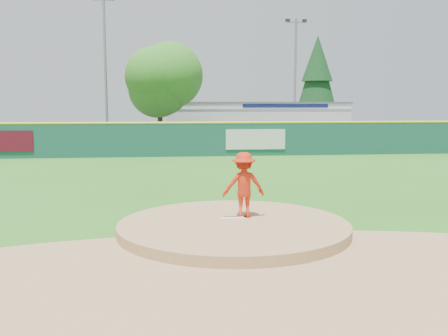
{
  "coord_description": "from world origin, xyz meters",
  "views": [
    {
      "loc": [
        -1.56,
        -11.51,
        3.0
      ],
      "look_at": [
        0.0,
        2.0,
        1.3
      ],
      "focal_mm": 40.0,
      "sensor_mm": 36.0,
      "label": 1
    }
  ],
  "objects": [
    {
      "name": "ground",
      "position": [
        0.0,
        0.0,
        0.0
      ],
      "size": [
        120.0,
        120.0,
        0.0
      ],
      "primitive_type": "plane",
      "color": "#286B19",
      "rests_on": "ground"
    },
    {
      "name": "pitchers_mound",
      "position": [
        0.0,
        0.0,
        0.0
      ],
      "size": [
        5.5,
        5.5,
        0.5
      ],
      "primitive_type": "cylinder",
      "color": "#9E774C",
      "rests_on": "ground"
    },
    {
      "name": "pitching_rubber",
      "position": [
        0.0,
        0.3,
        0.27
      ],
      "size": [
        0.6,
        0.15,
        0.04
      ],
      "primitive_type": "cube",
      "color": "white",
      "rests_on": "pitchers_mound"
    },
    {
      "name": "infield_dirt_arc",
      "position": [
        0.0,
        -3.0,
        0.01
      ],
      "size": [
        15.4,
        15.4,
        0.01
      ],
      "primitive_type": "cylinder",
      "color": "#9E774C",
      "rests_on": "ground"
    },
    {
      "name": "parking_lot",
      "position": [
        0.0,
        27.0,
        0.01
      ],
      "size": [
        44.0,
        16.0,
        0.02
      ],
      "primitive_type": "cube",
      "color": "#38383A",
      "rests_on": "ground"
    },
    {
      "name": "pitcher",
      "position": [
        0.31,
        0.5,
        1.06
      ],
      "size": [
        1.09,
        0.68,
        1.62
      ],
      "primitive_type": "imported",
      "rotation": [
        0.0,
        0.0,
        3.22
      ],
      "color": "red",
      "rests_on": "pitchers_mound"
    },
    {
      "name": "van",
      "position": [
        4.35,
        21.44,
        0.8
      ],
      "size": [
        5.66,
        2.7,
        1.56
      ],
      "primitive_type": "imported",
      "rotation": [
        0.0,
        0.0,
        1.59
      ],
      "color": "white",
      "rests_on": "parking_lot"
    },
    {
      "name": "pool_building_grp",
      "position": [
        6.0,
        31.99,
        1.66
      ],
      "size": [
        15.2,
        8.2,
        3.31
      ],
      "color": "silver",
      "rests_on": "ground"
    },
    {
      "name": "fence_banners",
      "position": [
        -3.58,
        17.92,
        1.0
      ],
      "size": [
        18.28,
        0.04,
        1.2
      ],
      "color": "#540C1B",
      "rests_on": "ground"
    },
    {
      "name": "outfield_fence",
      "position": [
        0.0,
        18.0,
        1.09
      ],
      "size": [
        40.0,
        0.14,
        2.07
      ],
      "color": "#15443B",
      "rests_on": "ground"
    },
    {
      "name": "deciduous_tree",
      "position": [
        -2.0,
        25.0,
        4.55
      ],
      "size": [
        5.6,
        5.6,
        7.36
      ],
      "color": "#382314",
      "rests_on": "ground"
    },
    {
      "name": "conifer_tree",
      "position": [
        13.0,
        36.0,
        5.54
      ],
      "size": [
        4.4,
        4.4,
        9.5
      ],
      "color": "#382314",
      "rests_on": "ground"
    },
    {
      "name": "light_pole_left",
      "position": [
        -6.0,
        27.0,
        6.05
      ],
      "size": [
        1.75,
        0.25,
        11.0
      ],
      "color": "gray",
      "rests_on": "ground"
    },
    {
      "name": "light_pole_right",
      "position": [
        9.0,
        29.0,
        5.54
      ],
      "size": [
        1.75,
        0.25,
        10.0
      ],
      "color": "gray",
      "rests_on": "ground"
    }
  ]
}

